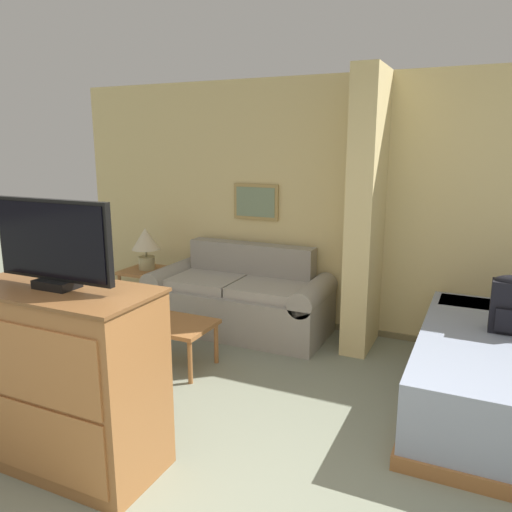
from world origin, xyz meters
TOP-DOWN VIEW (x-y plane):
  - wall_back at (-0.00, 3.47)m, footprint 6.95×0.16m
  - wall_partition_pillar at (0.03, 3.08)m, footprint 0.24×0.65m
  - couch at (-1.24, 2.98)m, footprint 1.90×0.84m
  - coffee_table at (-1.32, 1.91)m, footprint 0.62×0.52m
  - side_table at (-2.38, 2.92)m, footprint 0.50×0.50m
  - table_lamp at (-2.38, 2.92)m, footprint 0.31×0.31m
  - tv_dresser at (-1.16, 0.50)m, footprint 1.19×0.57m
  - tv at (-1.16, 0.50)m, footprint 0.82×0.16m

SIDE VIEW (x-z plane):
  - couch at x=-1.24m, z-range -0.11..0.77m
  - coffee_table at x=-1.32m, z-range 0.15..0.56m
  - side_table at x=-2.38m, z-range 0.19..0.74m
  - tv_dresser at x=-1.16m, z-range 0.00..1.13m
  - table_lamp at x=-2.38m, z-range 0.62..1.09m
  - wall_back at x=0.00m, z-range -0.01..2.59m
  - wall_partition_pillar at x=0.03m, z-range 0.00..2.60m
  - tv at x=-1.16m, z-range 1.13..1.64m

